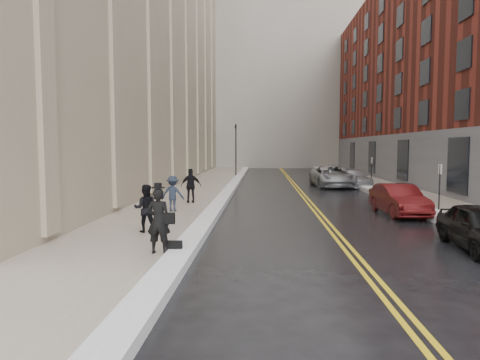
# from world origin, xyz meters

# --- Properties ---
(ground) EXTENTS (160.00, 160.00, 0.00)m
(ground) POSITION_xyz_m (0.00, 0.00, 0.00)
(ground) COLOR black
(ground) RESTS_ON ground
(sidewalk_left) EXTENTS (4.00, 64.00, 0.15)m
(sidewalk_left) POSITION_xyz_m (-4.50, 16.00, 0.07)
(sidewalk_left) COLOR gray
(sidewalk_left) RESTS_ON ground
(sidewalk_right) EXTENTS (3.00, 64.00, 0.15)m
(sidewalk_right) POSITION_xyz_m (9.00, 16.00, 0.07)
(sidewalk_right) COLOR gray
(sidewalk_right) RESTS_ON ground
(lane_stripe_a) EXTENTS (0.12, 64.00, 0.01)m
(lane_stripe_a) POSITION_xyz_m (2.38, 16.00, 0.00)
(lane_stripe_a) COLOR gold
(lane_stripe_a) RESTS_ON ground
(lane_stripe_b) EXTENTS (0.12, 64.00, 0.01)m
(lane_stripe_b) POSITION_xyz_m (2.62, 16.00, 0.00)
(lane_stripe_b) COLOR gold
(lane_stripe_b) RESTS_ON ground
(snow_ridge_left) EXTENTS (0.70, 60.80, 0.26)m
(snow_ridge_left) POSITION_xyz_m (-2.20, 16.00, 0.13)
(snow_ridge_left) COLOR white
(snow_ridge_left) RESTS_ON ground
(snow_ridge_right) EXTENTS (0.85, 60.80, 0.30)m
(snow_ridge_right) POSITION_xyz_m (7.15, 16.00, 0.15)
(snow_ridge_right) COLOR white
(snow_ridge_right) RESTS_ON ground
(tower_far_right) EXTENTS (22.00, 18.00, 44.00)m
(tower_far_right) POSITION_xyz_m (14.00, 66.00, 22.00)
(tower_far_right) COLOR slate
(tower_far_right) RESTS_ON ground
(tower_far_left) EXTENTS (22.00, 18.00, 60.00)m
(tower_far_left) POSITION_xyz_m (-12.00, 72.00, 30.00)
(tower_far_left) COLOR slate
(tower_far_left) RESTS_ON ground
(traffic_signal) EXTENTS (0.18, 0.15, 5.20)m
(traffic_signal) POSITION_xyz_m (-2.60, 30.00, 3.08)
(traffic_signal) COLOR black
(traffic_signal) RESTS_ON ground
(parking_sign_near) EXTENTS (0.06, 0.35, 2.23)m
(parking_sign_near) POSITION_xyz_m (7.90, 8.00, 1.36)
(parking_sign_near) COLOR black
(parking_sign_near) RESTS_ON ground
(parking_sign_far) EXTENTS (0.06, 0.35, 2.23)m
(parking_sign_far) POSITION_xyz_m (7.90, 20.00, 1.36)
(parking_sign_far) COLOR black
(parking_sign_far) RESTS_ON ground
(car_maroon) EXTENTS (1.67, 4.19, 1.36)m
(car_maroon) POSITION_xyz_m (5.97, 7.52, 0.68)
(car_maroon) COLOR #400B0C
(car_maroon) RESTS_ON ground
(car_silver_near) EXTENTS (2.20, 4.60, 1.29)m
(car_silver_near) POSITION_xyz_m (6.80, 20.67, 0.65)
(car_silver_near) COLOR #A8ABB0
(car_silver_near) RESTS_ON ground
(car_silver_far) EXTENTS (2.98, 5.86, 1.59)m
(car_silver_far) POSITION_xyz_m (5.20, 20.72, 0.79)
(car_silver_far) COLOR #96989E
(car_silver_far) RESTS_ON ground
(pedestrian_main) EXTENTS (0.66, 0.45, 1.77)m
(pedestrian_main) POSITION_xyz_m (-2.80, -0.32, 1.03)
(pedestrian_main) COLOR black
(pedestrian_main) RESTS_ON sidewalk_left
(pedestrian_a) EXTENTS (0.87, 0.73, 1.60)m
(pedestrian_a) POSITION_xyz_m (-3.93, 2.52, 0.95)
(pedestrian_a) COLOR black
(pedestrian_a) RESTS_ON sidewalk_left
(pedestrian_b) EXTENTS (1.05, 0.65, 1.57)m
(pedestrian_b) POSITION_xyz_m (-3.98, 7.10, 0.94)
(pedestrian_b) COLOR #1B2332
(pedestrian_b) RESTS_ON sidewalk_left
(pedestrian_c) EXTENTS (1.09, 0.66, 1.74)m
(pedestrian_c) POSITION_xyz_m (-3.65, 9.99, 1.02)
(pedestrian_c) COLOR black
(pedestrian_c) RESTS_ON sidewalk_left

